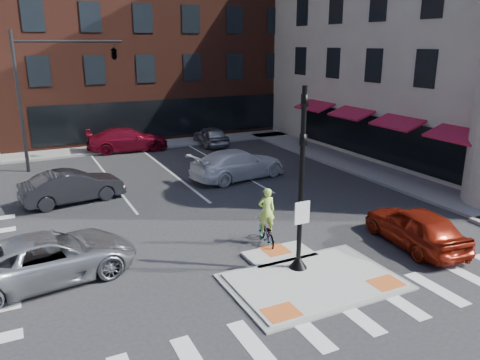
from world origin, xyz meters
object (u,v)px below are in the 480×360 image
bg_car_red (127,140)px  cyclist (266,225)px  red_sedan (415,227)px  bg_car_dark (73,186)px  white_pickup (238,164)px  bg_car_silver (211,136)px  silver_suv (48,258)px

bg_car_red → cyclist: bearing=-171.4°
red_sedan → bg_car_dark: bg_car_dark is taller
cyclist → white_pickup: bearing=-96.9°
white_pickup → cyclist: 8.97m
bg_car_red → bg_car_dark: bearing=159.0°
white_pickup → cyclist: size_ratio=2.55×
red_sedan → bg_car_red: bg_car_red is taller
cyclist → bg_car_silver: bearing=-93.8°
bg_car_silver → bg_car_red: size_ratio=0.76×
white_pickup → bg_car_red: bearing=12.4°
white_pickup → bg_car_silver: (1.97, 8.72, -0.10)m
bg_car_red → silver_suv: bearing=164.9°
red_sedan → bg_car_silver: 19.79m
white_pickup → bg_car_silver: size_ratio=1.34×
silver_suv → cyclist: size_ratio=2.51×
red_sedan → bg_car_dark: size_ratio=0.95×
red_sedan → cyclist: bearing=-21.1°
bg_car_silver → cyclist: (-4.89, -17.20, 0.02)m
bg_car_silver → silver_suv: bearing=56.0°
white_pickup → bg_car_dark: white_pickup is taller
white_pickup → cyclist: cyclist is taller
bg_car_dark → red_sedan: bearing=-144.1°
silver_suv → red_sedan: size_ratio=1.24×
red_sedan → white_pickup: size_ratio=0.79×
silver_suv → white_pickup: 13.15m
cyclist → silver_suv: bearing=7.6°
bg_car_silver → bg_car_red: 5.99m
bg_car_silver → bg_car_dark: bearing=42.5°
bg_car_dark → bg_car_red: 11.01m
white_pickup → bg_car_red: (-3.95, 9.66, -0.01)m
white_pickup → bg_car_red: white_pickup is taller
bg_car_silver → cyclist: size_ratio=1.91×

